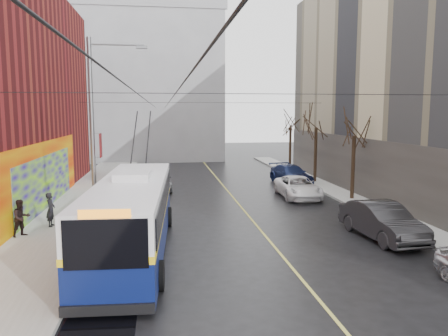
{
  "coord_description": "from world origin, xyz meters",
  "views": [
    {
      "loc": [
        -3.17,
        -10.45,
        5.71
      ],
      "look_at": [
        -0.07,
        11.37,
        2.88
      ],
      "focal_mm": 35.0,
      "sensor_mm": 36.0,
      "label": 1
    }
  ],
  "objects_px": {
    "pedestrian_b": "(21,218)",
    "following_car": "(158,179)",
    "parked_car_c": "(298,187)",
    "parked_car_d": "(291,174)",
    "tree_mid": "(316,118)",
    "tree_near": "(355,124)",
    "streetlight_pole": "(96,131)",
    "parked_car_b": "(382,221)",
    "tree_far": "(291,118)",
    "trolleybus": "(132,214)",
    "pedestrian_a": "(51,210)"
  },
  "relations": [
    {
      "from": "pedestrian_b",
      "to": "following_car",
      "type": "bearing_deg",
      "value": 18.97
    },
    {
      "from": "parked_car_c",
      "to": "parked_car_d",
      "type": "xyz_separation_m",
      "value": [
        1.2,
        5.61,
        0.04
      ]
    },
    {
      "from": "tree_mid",
      "to": "tree_near",
      "type": "bearing_deg",
      "value": -90.0
    },
    {
      "from": "streetlight_pole",
      "to": "tree_mid",
      "type": "bearing_deg",
      "value": 40.65
    },
    {
      "from": "parked_car_d",
      "to": "pedestrian_b",
      "type": "height_order",
      "value": "pedestrian_b"
    },
    {
      "from": "parked_car_b",
      "to": "parked_car_c",
      "type": "height_order",
      "value": "parked_car_b"
    },
    {
      "from": "tree_mid",
      "to": "parked_car_d",
      "type": "bearing_deg",
      "value": 179.59
    },
    {
      "from": "tree_far",
      "to": "parked_car_d",
      "type": "relative_size",
      "value": 1.28
    },
    {
      "from": "tree_far",
      "to": "parked_car_b",
      "type": "relative_size",
      "value": 1.31
    },
    {
      "from": "tree_mid",
      "to": "streetlight_pole",
      "type": "bearing_deg",
      "value": -139.35
    },
    {
      "from": "parked_car_d",
      "to": "trolleybus",
      "type": "bearing_deg",
      "value": -133.65
    },
    {
      "from": "parked_car_b",
      "to": "pedestrian_b",
      "type": "xyz_separation_m",
      "value": [
        -16.11,
        2.17,
        0.17
      ]
    },
    {
      "from": "tree_near",
      "to": "tree_mid",
      "type": "relative_size",
      "value": 0.96
    },
    {
      "from": "trolleybus",
      "to": "following_car",
      "type": "bearing_deg",
      "value": 89.37
    },
    {
      "from": "tree_mid",
      "to": "parked_car_c",
      "type": "bearing_deg",
      "value": -119.78
    },
    {
      "from": "pedestrian_b",
      "to": "parked_car_b",
      "type": "bearing_deg",
      "value": -52.14
    },
    {
      "from": "tree_far",
      "to": "trolleybus",
      "type": "xyz_separation_m",
      "value": [
        -13.42,
        -22.81,
        -3.54
      ]
    },
    {
      "from": "tree_far",
      "to": "pedestrian_b",
      "type": "distance_m",
      "value": 27.73
    },
    {
      "from": "following_car",
      "to": "pedestrian_b",
      "type": "height_order",
      "value": "pedestrian_b"
    },
    {
      "from": "trolleybus",
      "to": "pedestrian_b",
      "type": "distance_m",
      "value": 5.73
    },
    {
      "from": "streetlight_pole",
      "to": "tree_near",
      "type": "xyz_separation_m",
      "value": [
        15.14,
        6.0,
        0.13
      ]
    },
    {
      "from": "streetlight_pole",
      "to": "parked_car_c",
      "type": "distance_m",
      "value": 14.65
    },
    {
      "from": "following_car",
      "to": "trolleybus",
      "type": "bearing_deg",
      "value": -96.0
    },
    {
      "from": "tree_far",
      "to": "following_car",
      "type": "xyz_separation_m",
      "value": [
        -12.5,
        -8.25,
        -4.36
      ]
    },
    {
      "from": "following_car",
      "to": "pedestrian_a",
      "type": "xyz_separation_m",
      "value": [
        -5.12,
        -10.36,
        0.2
      ]
    },
    {
      "from": "tree_far",
      "to": "parked_car_d",
      "type": "distance_m",
      "value": 8.49
    },
    {
      "from": "pedestrian_a",
      "to": "parked_car_b",
      "type": "bearing_deg",
      "value": -103.03
    },
    {
      "from": "tree_far",
      "to": "following_car",
      "type": "bearing_deg",
      "value": -146.57
    },
    {
      "from": "trolleybus",
      "to": "tree_far",
      "type": "bearing_deg",
      "value": 62.49
    },
    {
      "from": "tree_far",
      "to": "following_car",
      "type": "relative_size",
      "value": 1.42
    },
    {
      "from": "streetlight_pole",
      "to": "tree_far",
      "type": "height_order",
      "value": "streetlight_pole"
    },
    {
      "from": "tree_far",
      "to": "pedestrian_b",
      "type": "relative_size",
      "value": 3.91
    },
    {
      "from": "parked_car_d",
      "to": "pedestrian_a",
      "type": "bearing_deg",
      "value": -151.19
    },
    {
      "from": "parked_car_d",
      "to": "tree_mid",
      "type": "bearing_deg",
      "value": -8.25
    },
    {
      "from": "tree_near",
      "to": "following_car",
      "type": "bearing_deg",
      "value": 155.32
    },
    {
      "from": "parked_car_c",
      "to": "tree_near",
      "type": "bearing_deg",
      "value": -22.44
    },
    {
      "from": "tree_far",
      "to": "parked_car_b",
      "type": "height_order",
      "value": "tree_far"
    },
    {
      "from": "streetlight_pole",
      "to": "parked_car_b",
      "type": "xyz_separation_m",
      "value": [
        12.76,
        -2.4,
        -4.02
      ]
    },
    {
      "from": "tree_mid",
      "to": "following_car",
      "type": "xyz_separation_m",
      "value": [
        -12.5,
        -1.25,
        -4.47
      ]
    },
    {
      "from": "trolleybus",
      "to": "parked_car_c",
      "type": "bearing_deg",
      "value": 47.96
    },
    {
      "from": "tree_mid",
      "to": "parked_car_c",
      "type": "xyz_separation_m",
      "value": [
        -3.2,
        -5.59,
        -4.55
      ]
    },
    {
      "from": "trolleybus",
      "to": "pedestrian_a",
      "type": "xyz_separation_m",
      "value": [
        -4.21,
        4.2,
        -0.62
      ]
    },
    {
      "from": "tree_near",
      "to": "tree_mid",
      "type": "distance_m",
      "value": 7.01
    },
    {
      "from": "streetlight_pole",
      "to": "parked_car_d",
      "type": "distance_m",
      "value": 18.94
    },
    {
      "from": "streetlight_pole",
      "to": "following_car",
      "type": "relative_size",
      "value": 1.95
    },
    {
      "from": "trolleybus",
      "to": "parked_car_b",
      "type": "distance_m",
      "value": 11.07
    },
    {
      "from": "tree_near",
      "to": "parked_car_b",
      "type": "xyz_separation_m",
      "value": [
        -2.38,
        -8.4,
        -4.15
      ]
    },
    {
      "from": "tree_mid",
      "to": "pedestrian_a",
      "type": "xyz_separation_m",
      "value": [
        -17.62,
        -11.61,
        -4.27
      ]
    },
    {
      "from": "tree_mid",
      "to": "parked_car_d",
      "type": "xyz_separation_m",
      "value": [
        -2.0,
        0.01,
        -4.51
      ]
    },
    {
      "from": "parked_car_d",
      "to": "pedestrian_a",
      "type": "distance_m",
      "value": 19.47
    }
  ]
}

